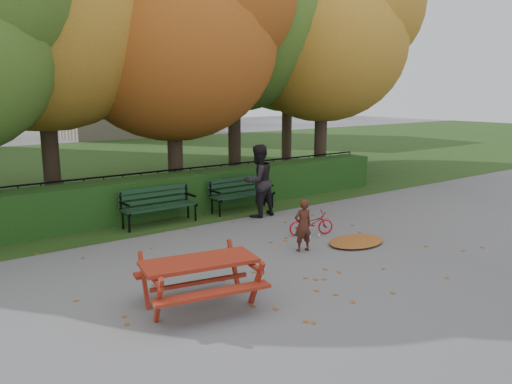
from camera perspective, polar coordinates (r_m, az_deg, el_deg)
ground at (r=9.88m, az=5.44°, el=-6.97°), size 90.00×90.00×0.00m
grass_strip at (r=22.08m, az=-19.73°, el=2.62°), size 90.00×90.00×0.00m
building_right at (r=37.86m, az=-14.93°, el=15.37°), size 9.00×6.00×12.00m
hedge at (r=13.32m, az=-7.61°, el=-0.00°), size 13.00×0.90×1.00m
iron_fence at (r=14.00m, az=-9.21°, el=0.66°), size 14.00×0.04×1.02m
tree_c at (r=14.84m, az=-8.01°, el=17.92°), size 6.30×6.00×8.00m
tree_d at (r=17.69m, az=-0.99°, el=20.73°), size 7.14×6.80×9.58m
tree_e at (r=18.17m, az=8.98°, el=17.49°), size 6.09×5.80×8.16m
tree_g at (r=22.33m, az=4.76°, el=17.15°), size 6.30×6.00×8.55m
bench_left at (r=12.03m, az=-11.15°, el=-1.24°), size 1.80×0.57×0.88m
bench_right at (r=13.22m, az=-1.75°, el=0.10°), size 1.80×0.57×0.88m
picnic_table at (r=7.38m, az=-6.48°, el=-8.88°), size 1.89×1.64×0.81m
leaf_pile at (r=10.64m, az=11.38°, el=-5.55°), size 1.40×1.04×0.09m
leaf_scatter at (r=10.09m, az=4.29°, el=-6.52°), size 9.00×5.70×0.01m
child at (r=9.87m, az=5.38°, el=-3.80°), size 0.42×0.32×1.05m
adult at (r=12.49m, az=0.25°, el=1.28°), size 0.96×0.78×1.83m
bicycle at (r=11.04m, az=6.33°, el=-3.59°), size 1.06×0.72×0.53m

